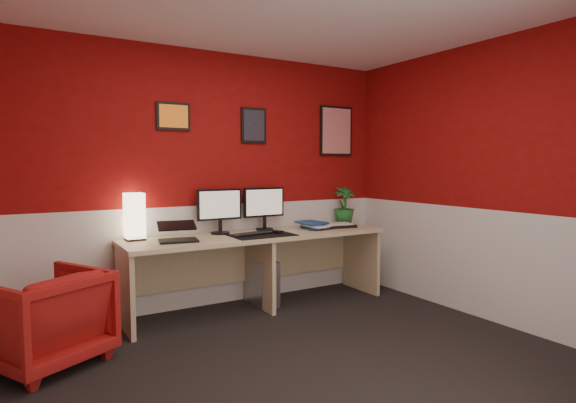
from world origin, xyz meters
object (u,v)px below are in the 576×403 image
Objects in this scene: desk at (260,271)px; zen_tray at (337,226)px; shoji_lamp at (134,218)px; potted_plant at (344,205)px; laptop at (178,229)px; pc_tower at (261,281)px; armchair at (44,318)px; monitor_left at (220,204)px; monitor_right at (264,202)px.

desk is 7.43× the size of zen_tray.
potted_plant reaches higher than shoji_lamp.
laptop is 0.73× the size of pc_tower.
armchair is at bearing -150.97° from laptop.
desk reaches higher than pc_tower.
laptop is 0.57× the size of monitor_left.
pc_tower is at bearing 172.19° from zen_tray.
monitor_right is 1.00m from potted_plant.
monitor_right is at bearing 164.41° from zen_tray.
potted_plant is (2.30, -0.05, 0.01)m from shoji_lamp.
armchair reaches higher than pc_tower.
laptop is 1.04m from monitor_right.
armchair is (-1.08, -0.35, -0.51)m from laptop.
zen_tray is at bearing -6.27° from shoji_lamp.
armchair is (-1.97, -0.52, 0.11)m from pc_tower.
monitor_right is at bearing 25.75° from laptop.
monitor_left reaches higher than zen_tray.
monitor_right is 1.38× the size of potted_plant.
potted_plant is (1.49, -0.02, -0.08)m from monitor_left.
zen_tray is (1.26, -0.20, -0.28)m from monitor_left.
monitor_right reaches higher than pc_tower.
monitor_left is at bearing 179.42° from potted_plant.
zen_tray reaches higher than armchair.
monitor_right reaches higher than shoji_lamp.
shoji_lamp is at bearing 178.84° from potted_plant.
laptop reaches higher than pc_tower.
shoji_lamp is 0.55× the size of armchair.
zen_tray is at bearing -8.80° from monitor_left.
monitor_right is at bearing 178.07° from potted_plant.
monitor_left reaches higher than desk.
desk is at bearing 163.07° from armchair.
monitor_right is at bearing 167.68° from armchair.
zen_tray is at bearing -6.31° from pc_tower.
monitor_left is at bearing -2.24° from shoji_lamp.
shoji_lamp is 0.69× the size of monitor_left.
desk is at bearing -11.31° from shoji_lamp.
laptop is 0.45× the size of armchair.
monitor_left is at bearing -177.85° from monitor_right.
shoji_lamp is 2.30m from potted_plant.
potted_plant reaches higher than desk.
zen_tray is 1.01m from pc_tower.
monitor_right reaches higher than laptop.
laptop is 1.76m from zen_tray.
armchair is (-2.83, -0.40, -0.41)m from zen_tray.
potted_plant is at bearing 38.03° from zen_tray.
potted_plant is 3.18m from armchair.
monitor_left reaches higher than pc_tower.
desk is 7.88× the size of laptop.
shoji_lamp is 0.81m from monitor_left.
laptop is at bearing -153.84° from monitor_left.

